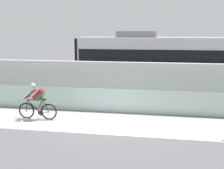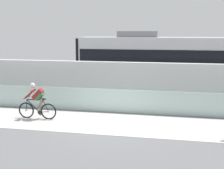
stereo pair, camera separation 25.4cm
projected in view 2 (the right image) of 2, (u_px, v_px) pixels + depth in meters
The scene contains 8 objects.
ground_plane at pixel (107, 123), 13.58m from camera, with size 200.00×200.00×0.00m, color slate.
bike_path_deck at pixel (107, 123), 13.58m from camera, with size 32.00×3.20×0.01m, color beige.
glass_parapet at pixel (115, 101), 15.28m from camera, with size 32.00×0.05×1.11m, color #ADC6C1.
concrete_barrier_wall at pixel (122, 83), 16.92m from camera, with size 32.00×0.36×2.23m, color silver.
tram_rail_near at pixel (129, 95), 19.50m from camera, with size 32.00×0.08×0.01m, color #595654.
tram_rail_far at pixel (133, 91), 20.88m from camera, with size 32.00×0.08×0.01m, color #595654.
tram at pixel (170, 63), 19.40m from camera, with size 11.06×2.54×3.81m.
cyclist_on_bike at pixel (37, 102), 14.09m from camera, with size 1.77×0.58×1.61m.
Camera 2 is at (2.93, -12.80, 3.86)m, focal length 51.71 mm.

